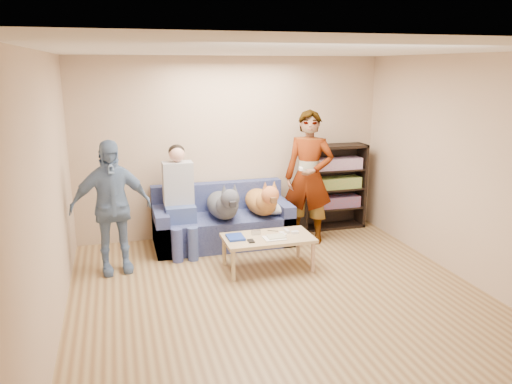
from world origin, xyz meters
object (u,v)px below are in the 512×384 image
object	(u,v)px
dog_tan	(262,201)
bookshelf	(333,185)
notebook_blue	(235,237)
sofa	(222,224)
dog_gray	(224,204)
person_standing_left	(111,207)
coffee_table	(268,240)
camera_silver	(256,232)
person_standing_right	(309,177)
person_seated	(179,195)

from	to	relation	value
dog_tan	bookshelf	xyz separation A→B (m)	(1.26, 0.43, 0.05)
notebook_blue	sofa	bearing A→B (deg)	87.36
dog_tan	dog_gray	bearing A→B (deg)	-176.11
person_standing_left	notebook_blue	size ratio (longest dim) A/B	6.29
notebook_blue	sofa	xyz separation A→B (m)	(0.05, 1.02, -0.15)
coffee_table	bookshelf	bearing A→B (deg)	42.11
dog_gray	dog_tan	xyz separation A→B (m)	(0.56, 0.04, -0.01)
sofa	coffee_table	distance (m)	1.13
notebook_blue	camera_silver	distance (m)	0.29
person_standing_right	coffee_table	size ratio (longest dim) A/B	1.71
person_standing_left	bookshelf	size ratio (longest dim) A/B	1.26
person_standing_left	person_seated	bearing A→B (deg)	21.80
bookshelf	dog_tan	bearing A→B (deg)	-161.29
person_seated	notebook_blue	bearing A→B (deg)	-58.34
camera_silver	person_seated	xyz separation A→B (m)	(-0.83, 0.83, 0.33)
person_seated	coffee_table	bearing A→B (deg)	-44.82
sofa	bookshelf	bearing A→B (deg)	7.40
person_seated	dog_gray	distance (m)	0.61
person_standing_right	notebook_blue	xyz separation A→B (m)	(-1.25, -0.77, -0.51)
camera_silver	coffee_table	distance (m)	0.18
person_standing_left	coffee_table	world-z (taller)	person_standing_left
person_standing_left	dog_tan	world-z (taller)	person_standing_left
camera_silver	dog_gray	size ratio (longest dim) A/B	0.09
person_seated	dog_tan	bearing A→B (deg)	-3.29
bookshelf	person_standing_right	bearing A→B (deg)	-140.79
person_standing_right	coffee_table	world-z (taller)	person_standing_right
dog_tan	coffee_table	size ratio (longest dim) A/B	1.05
coffee_table	sofa	bearing A→B (deg)	108.18
dog_tan	coffee_table	world-z (taller)	dog_tan
dog_tan	bookshelf	world-z (taller)	bookshelf
dog_gray	coffee_table	size ratio (longest dim) A/B	1.13
coffee_table	person_standing_right	bearing A→B (deg)	43.98
person_standing_left	person_seated	world-z (taller)	person_standing_left
notebook_blue	camera_silver	bearing A→B (deg)	14.04
notebook_blue	person_seated	world-z (taller)	person_seated
person_standing_left	dog_gray	size ratio (longest dim) A/B	1.31
bookshelf	person_standing_left	bearing A→B (deg)	-165.20
notebook_blue	person_standing_left	bearing A→B (deg)	164.76
person_seated	bookshelf	world-z (taller)	person_seated
person_standing_right	sofa	xyz separation A→B (m)	(-1.21, 0.25, -0.66)
sofa	dog_tan	distance (m)	0.67
person_standing_right	dog_gray	xyz separation A→B (m)	(-1.23, 0.02, -0.31)
person_seated	dog_gray	size ratio (longest dim) A/B	1.18
camera_silver	sofa	bearing A→B (deg)	103.71
notebook_blue	coffee_table	size ratio (longest dim) A/B	0.24
sofa	dog_gray	xyz separation A→B (m)	(-0.02, -0.23, 0.35)
person_standing_right	bookshelf	world-z (taller)	person_standing_right
notebook_blue	person_seated	xyz separation A→B (m)	(-0.55, 0.90, 0.34)
person_standing_right	person_standing_left	distance (m)	2.72
person_standing_right	coffee_table	distance (m)	1.31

